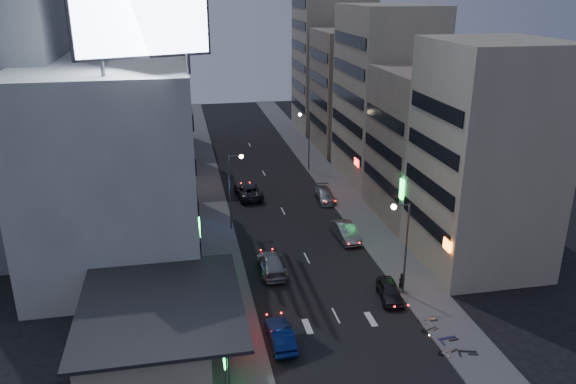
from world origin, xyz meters
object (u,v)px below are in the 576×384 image
object	(u,v)px
parked_car_right_near	(390,291)
scooter_blue	(456,328)
scooter_silver_a	(453,340)
scooter_silver_b	(436,311)
parked_car_right_mid	(345,232)
person	(401,282)
scooter_black_a	(478,344)
scooter_black_b	(435,320)
parked_car_right_far	(325,195)
parked_car_left	(248,191)
road_car_silver	(272,264)
road_car_blue	(280,335)

from	to	relation	value
parked_car_right_near	scooter_blue	size ratio (longest dim) A/B	2.03
scooter_silver_a	scooter_silver_b	distance (m)	3.74
parked_car_right_mid	person	world-z (taller)	person
parked_car_right_near	scooter_black_a	bearing A→B (deg)	-58.91
scooter_silver_a	scooter_black_b	bearing A→B (deg)	-22.41
scooter_silver_b	parked_car_right_mid	bearing A→B (deg)	6.19
parked_car_right_mid	scooter_silver_b	bearing A→B (deg)	-84.03
parked_car_right_near	scooter_black_b	bearing A→B (deg)	-59.51
parked_car_right_mid	scooter_silver_a	size ratio (longest dim) A/B	2.82
parked_car_right_mid	scooter_silver_a	distance (m)	19.10
parked_car_right_mid	scooter_silver_b	distance (m)	15.48
parked_car_right_far	scooter_black_b	distance (m)	27.32
scooter_blue	scooter_black_b	bearing A→B (deg)	26.68
parked_car_left	road_car_silver	distance (m)	19.23
parked_car_right_far	person	xyz separation A→B (m)	(0.75, -21.80, 0.20)
parked_car_right_near	scooter_black_a	world-z (taller)	parked_car_right_near
scooter_black_a	road_car_silver	bearing A→B (deg)	55.48
parked_car_left	road_car_blue	bearing A→B (deg)	82.62
parked_car_right_mid	scooter_black_b	bearing A→B (deg)	-86.52
road_car_blue	person	world-z (taller)	person
parked_car_left	parked_car_right_far	distance (m)	9.29
scooter_silver_a	scooter_blue	world-z (taller)	scooter_blue
parked_car_right_mid	scooter_black_a	bearing A→B (deg)	-83.45
parked_car_left	scooter_silver_a	world-z (taller)	parked_car_left
scooter_blue	scooter_black_b	size ratio (longest dim) A/B	1.29
road_car_silver	scooter_black_a	distance (m)	18.78
parked_car_left	parked_car_right_far	bearing A→B (deg)	157.41
scooter_silver_b	scooter_black_b	bearing A→B (deg)	150.35
parked_car_right_near	scooter_silver_a	bearing A→B (deg)	-66.52
parked_car_left	scooter_silver_b	bearing A→B (deg)	105.80
parked_car_left	scooter_black_a	distance (m)	35.59
parked_car_left	road_car_blue	world-z (taller)	parked_car_left
road_car_blue	parked_car_right_mid	bearing A→B (deg)	-121.89
parked_car_right_mid	scooter_blue	distance (m)	18.03
parked_car_right_near	scooter_black_a	xyz separation A→B (m)	(3.40, -7.97, -0.00)
scooter_silver_a	parked_car_right_mid	bearing A→B (deg)	-18.14
scooter_black_a	scooter_black_b	distance (m)	3.75
parked_car_right_mid	parked_car_right_far	world-z (taller)	parked_car_right_mid
parked_car_right_near	parked_car_left	size ratio (longest dim) A/B	0.71
road_car_blue	scooter_silver_b	distance (m)	12.30
parked_car_right_far	road_car_blue	bearing A→B (deg)	-108.36
parked_car_right_mid	road_car_silver	world-z (taller)	parked_car_right_mid
parked_car_left	scooter_black_a	bearing A→B (deg)	104.78
parked_car_right_far	person	bearing A→B (deg)	-85.28
road_car_blue	person	distance (m)	12.37
road_car_silver	person	distance (m)	11.39
parked_car_right_mid	scooter_black_a	size ratio (longest dim) A/B	2.55
parked_car_left	scooter_silver_a	distance (m)	34.38
parked_car_right_mid	scooter_silver_b	xyz separation A→B (m)	(2.61, -15.26, -0.14)
scooter_black_b	scooter_blue	bearing A→B (deg)	-170.09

